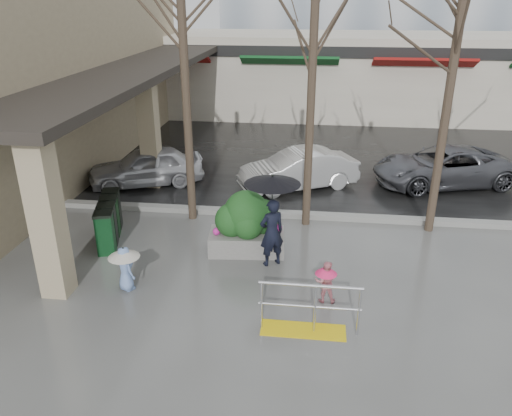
% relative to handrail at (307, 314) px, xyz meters
% --- Properties ---
extents(ground, '(120.00, 120.00, 0.00)m').
position_rel_handrail_xyz_m(ground, '(-1.36, 1.20, -0.38)').
color(ground, '#51514F').
rests_on(ground, ground).
extents(street_asphalt, '(120.00, 36.00, 0.01)m').
position_rel_handrail_xyz_m(street_asphalt, '(-1.36, 23.20, -0.37)').
color(street_asphalt, black).
rests_on(street_asphalt, ground).
extents(curb, '(120.00, 0.30, 0.15)m').
position_rel_handrail_xyz_m(curb, '(-1.36, 5.20, -0.30)').
color(curb, gray).
rests_on(curb, ground).
extents(near_building, '(6.00, 18.00, 8.00)m').
position_rel_handrail_xyz_m(near_building, '(-10.36, 9.20, 3.62)').
color(near_building, tan).
rests_on(near_building, ground).
extents(canopy_slab, '(2.80, 18.00, 0.25)m').
position_rel_handrail_xyz_m(canopy_slab, '(-6.16, 9.20, 3.25)').
color(canopy_slab, '#2D2823').
rests_on(canopy_slab, pillar_front).
extents(pillar_front, '(0.55, 0.55, 3.50)m').
position_rel_handrail_xyz_m(pillar_front, '(-5.26, 0.70, 1.37)').
color(pillar_front, tan).
rests_on(pillar_front, ground).
extents(pillar_back, '(0.55, 0.55, 3.50)m').
position_rel_handrail_xyz_m(pillar_back, '(-5.26, 7.20, 1.37)').
color(pillar_back, tan).
rests_on(pillar_back, ground).
extents(storefront_row, '(34.00, 6.74, 4.00)m').
position_rel_handrail_xyz_m(storefront_row, '(0.64, 19.17, 1.64)').
color(storefront_row, beige).
rests_on(storefront_row, ground).
extents(handrail, '(1.90, 0.50, 1.03)m').
position_rel_handrail_xyz_m(handrail, '(0.00, 0.00, 0.00)').
color(handrail, yellow).
rests_on(handrail, ground).
extents(tree_west, '(3.20, 3.20, 6.80)m').
position_rel_handrail_xyz_m(tree_west, '(-3.36, 4.80, 4.71)').
color(tree_west, '#382B21').
rests_on(tree_west, ground).
extents(tree_midwest, '(3.20, 3.20, 7.00)m').
position_rel_handrail_xyz_m(tree_midwest, '(-0.16, 4.80, 4.86)').
color(tree_midwest, '#382B21').
rests_on(tree_midwest, ground).
extents(tree_mideast, '(3.20, 3.20, 6.50)m').
position_rel_handrail_xyz_m(tree_mideast, '(3.14, 4.80, 4.48)').
color(tree_mideast, '#382B21').
rests_on(tree_mideast, ground).
extents(woman, '(1.27, 1.27, 2.24)m').
position_rel_handrail_xyz_m(woman, '(-0.90, 2.45, 1.00)').
color(woman, black).
rests_on(woman, ground).
extents(child_pink, '(0.45, 0.45, 0.92)m').
position_rel_handrail_xyz_m(child_pink, '(0.34, 1.05, 0.14)').
color(child_pink, pink).
rests_on(child_pink, ground).
extents(child_blue, '(0.67, 0.67, 1.01)m').
position_rel_handrail_xyz_m(child_blue, '(-3.88, 1.00, 0.25)').
color(child_blue, '#7899D6').
rests_on(child_blue, ground).
extents(planter, '(1.89, 1.11, 1.59)m').
position_rel_handrail_xyz_m(planter, '(-1.55, 3.03, 0.38)').
color(planter, gray).
rests_on(planter, ground).
extents(news_boxes, '(0.92, 1.97, 1.08)m').
position_rel_handrail_xyz_m(news_boxes, '(-5.14, 3.23, 0.16)').
color(news_boxes, '#0C3918').
rests_on(news_boxes, ground).
extents(car_a, '(3.99, 2.78, 1.26)m').
position_rel_handrail_xyz_m(car_a, '(-5.50, 7.27, 0.25)').
color(car_a, '#BBBCC1').
rests_on(car_a, ground).
extents(car_b, '(4.02, 2.88, 1.26)m').
position_rel_handrail_xyz_m(car_b, '(-0.50, 7.55, 0.25)').
color(car_b, white).
rests_on(car_b, ground).
extents(car_c, '(4.93, 3.22, 1.26)m').
position_rel_handrail_xyz_m(car_c, '(4.22, 8.45, 0.25)').
color(car_c, '#55565D').
rests_on(car_c, ground).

